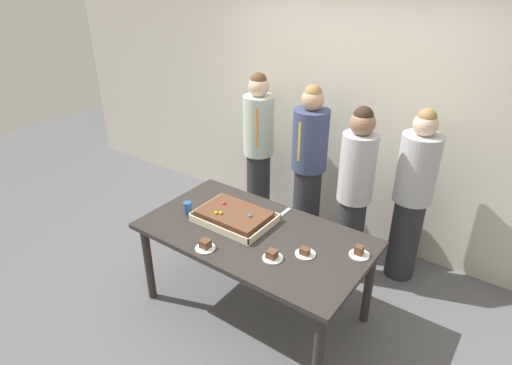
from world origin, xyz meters
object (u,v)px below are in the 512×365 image
sheet_cake (234,216)px  person_green_shirt_behind (258,147)px  party_table (255,241)px  person_serving_front (309,168)px  person_far_right_suit (354,193)px  drink_cup_nearest (188,208)px  plated_slice_far_right (205,246)px  plated_slice_near_left (305,253)px  plated_slice_far_left (272,256)px  cake_server_utensil (283,213)px  plated_slice_near_right (359,253)px  person_striped_tie_right (412,196)px

sheet_cake → person_green_shirt_behind: bearing=117.0°
party_table → person_serving_front: size_ratio=1.06×
party_table → person_far_right_suit: size_ratio=1.09×
drink_cup_nearest → person_serving_front: bearing=67.0°
plated_slice_far_right → party_table: bearing=66.0°
plated_slice_near_left → plated_slice_far_left: size_ratio=1.00×
party_table → sheet_cake: bearing=169.5°
person_serving_front → person_green_shirt_behind: 0.72m
plated_slice_near_left → cake_server_utensil: bearing=138.1°
person_green_shirt_behind → person_far_right_suit: (1.27, -0.33, -0.01)m
plated_slice_far_right → person_serving_front: bearing=88.6°
drink_cup_nearest → person_green_shirt_behind: bearing=99.0°
plated_slice_near_right → plated_slice_far_right: 1.12m
party_table → plated_slice_far_right: size_ratio=12.02×
plated_slice_near_left → person_striped_tie_right: person_striped_tie_right is taller
person_striped_tie_right → party_table: bearing=8.0°
plated_slice_far_left → drink_cup_nearest: drink_cup_nearest is taller
plated_slice_near_right → sheet_cake: bearing=-171.1°
sheet_cake → plated_slice_far_right: sheet_cake is taller
party_table → plated_slice_far_left: size_ratio=12.02×
person_striped_tie_right → person_far_right_suit: size_ratio=0.99×
drink_cup_nearest → cake_server_utensil: 0.81m
plated_slice_near_right → person_striped_tie_right: size_ratio=0.09×
cake_server_utensil → person_green_shirt_behind: (-0.87, 0.86, 0.10)m
plated_slice_near_right → drink_cup_nearest: 1.45m
plated_slice_far_right → person_far_right_suit: person_far_right_suit is taller
person_striped_tie_right → person_far_right_suit: person_far_right_suit is taller
plated_slice_near_right → person_striped_tie_right: person_striped_tie_right is taller
sheet_cake → person_serving_front: bearing=84.4°
plated_slice_far_left → party_table: bearing=146.7°
party_table → plated_slice_near_right: plated_slice_near_right is taller
party_table → plated_slice_far_left: (0.30, -0.20, 0.11)m
plated_slice_near_left → plated_slice_far_right: plated_slice_far_right is taller
plated_slice_far_right → person_serving_front: size_ratio=0.09×
person_green_shirt_behind → cake_server_utensil: bearing=18.5°
plated_slice_near_right → person_striped_tie_right: 0.98m
person_striped_tie_right → cake_server_utensil: bearing=-1.5°
cake_server_utensil → person_serving_front: person_serving_front is taller
plated_slice_near_right → person_green_shirt_behind: person_green_shirt_behind is taller
party_table → sheet_cake: sheet_cake is taller
plated_slice_far_left → cake_server_utensil: bearing=115.3°
sheet_cake → plated_slice_far_left: size_ratio=4.13×
plated_slice_near_left → person_serving_front: 1.26m
plated_slice_far_right → person_striped_tie_right: size_ratio=0.09×
plated_slice_near_left → person_striped_tie_right: (0.38, 1.20, 0.05)m
party_table → drink_cup_nearest: (-0.63, -0.09, 0.13)m
party_table → plated_slice_near_left: plated_slice_near_left is taller
party_table → drink_cup_nearest: size_ratio=18.03×
plated_slice_near_right → person_far_right_suit: bearing=117.4°
cake_server_utensil → person_serving_front: 0.73m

